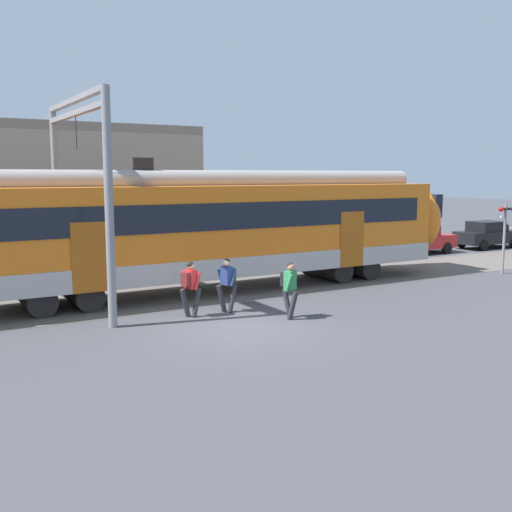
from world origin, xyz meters
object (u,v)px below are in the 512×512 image
pedestrian_red (190,284)px  parked_car_black (488,234)px  crossing_signal (505,227)px  pedestrian_navy (227,280)px  pedestrian_green (289,285)px  parked_car_red (419,239)px

pedestrian_red → parked_car_black: (21.59, 6.73, -0.21)m
pedestrian_red → crossing_signal: crossing_signal is taller
pedestrian_red → pedestrian_navy: bearing=0.4°
parked_car_black → pedestrian_navy: bearing=-161.7°
pedestrian_navy → pedestrian_green: (1.17, -1.65, 0.00)m
pedestrian_green → pedestrian_red: bearing=145.7°
pedestrian_red → pedestrian_navy: (1.24, 0.01, 0.00)m
pedestrian_navy → parked_car_red: pedestrian_navy is taller
pedestrian_green → crossing_signal: (12.21, 2.04, 1.02)m
pedestrian_green → parked_car_red: pedestrian_green is taller
parked_car_black → crossing_signal: bearing=-137.7°
pedestrian_navy → pedestrian_green: 2.02m
pedestrian_green → crossing_signal: 12.42m
pedestrian_red → crossing_signal: 14.66m
pedestrian_red → crossing_signal: (14.62, 0.40, 1.02)m
pedestrian_navy → crossing_signal: crossing_signal is taller
parked_car_red → pedestrian_navy: bearing=-155.4°
crossing_signal → pedestrian_red: bearing=-178.4°
pedestrian_navy → parked_car_red: bearing=24.6°
pedestrian_green → parked_car_red: bearing=31.6°
pedestrian_navy → parked_car_black: pedestrian_navy is taller
parked_car_red → pedestrian_red: bearing=-157.1°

